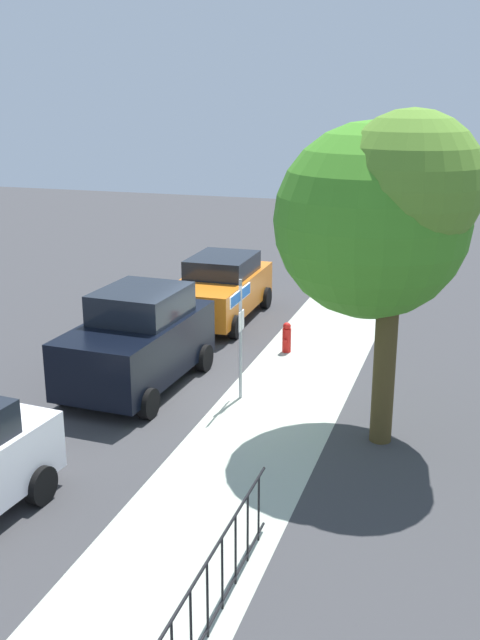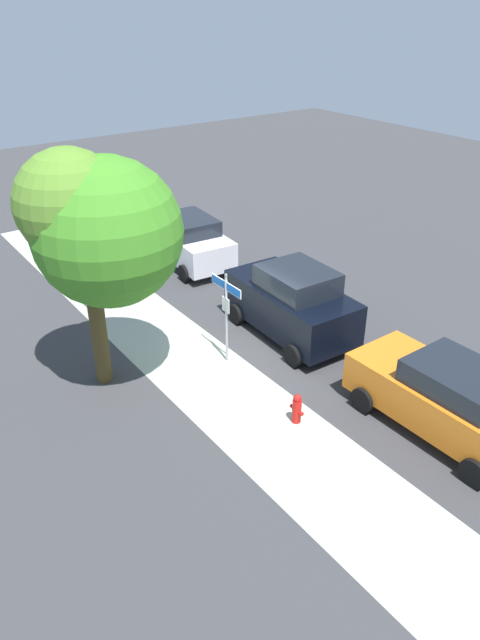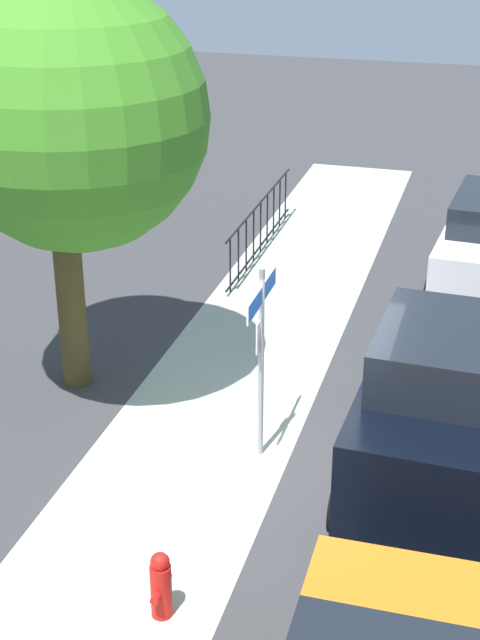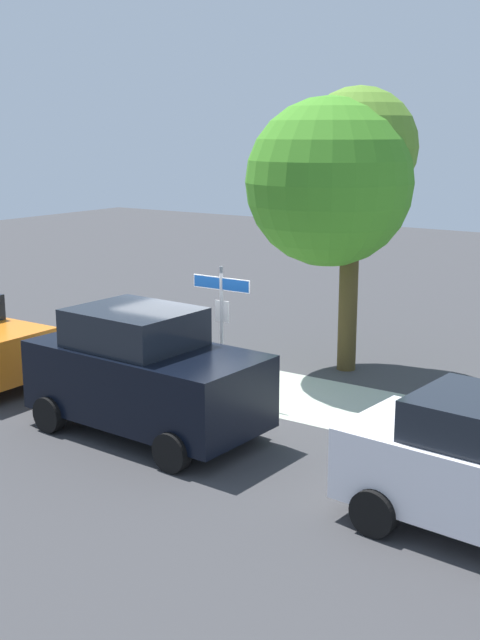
{
  "view_description": "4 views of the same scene",
  "coord_description": "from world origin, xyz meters",
  "px_view_note": "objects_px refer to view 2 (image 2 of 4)",
  "views": [
    {
      "loc": [
        14.43,
        5.0,
        6.35
      ],
      "look_at": [
        0.27,
        0.42,
        1.78
      ],
      "focal_mm": 42.11,
      "sensor_mm": 36.0,
      "label": 1
    },
    {
      "loc": [
        -11.19,
        8.18,
        8.91
      ],
      "look_at": [
        0.06,
        0.04,
        1.22
      ],
      "focal_mm": 32.97,
      "sensor_mm": 36.0,
      "label": 2
    },
    {
      "loc": [
        -9.98,
        -2.24,
        6.89
      ],
      "look_at": [
        0.22,
        0.69,
        1.89
      ],
      "focal_mm": 52.89,
      "sensor_mm": 36.0,
      "label": 3
    },
    {
      "loc": [
        9.22,
        -12.08,
        5.15
      ],
      "look_at": [
        1.01,
        -0.17,
        1.79
      ],
      "focal_mm": 45.7,
      "sensor_mm": 36.0,
      "label": 4
    }
  ],
  "objects_px": {
    "street_sign": "(226,303)",
    "shade_tree": "(99,225)",
    "car_black": "(292,302)",
    "car_orange": "(447,397)",
    "fire_hydrant": "(297,408)",
    "car_white": "(187,239)"
  },
  "relations": [
    {
      "from": "shade_tree",
      "to": "car_white",
      "type": "relative_size",
      "value": 1.31
    },
    {
      "from": "street_sign",
      "to": "car_white",
      "type": "bearing_deg",
      "value": -22.66
    },
    {
      "from": "shade_tree",
      "to": "car_black",
      "type": "relative_size",
      "value": 1.42
    },
    {
      "from": "shade_tree",
      "to": "car_orange",
      "type": "relative_size",
      "value": 1.34
    },
    {
      "from": "street_sign",
      "to": "shade_tree",
      "type": "bearing_deg",
      "value": 73.13
    },
    {
      "from": "shade_tree",
      "to": "car_white",
      "type": "distance_m",
      "value": 8.63
    },
    {
      "from": "car_orange",
      "to": "fire_hydrant",
      "type": "height_order",
      "value": "car_orange"
    },
    {
      "from": "car_white",
      "to": "fire_hydrant",
      "type": "bearing_deg",
      "value": 167.72
    },
    {
      "from": "street_sign",
      "to": "shade_tree",
      "type": "xyz_separation_m",
      "value": [
        0.88,
        2.9,
        2.5
      ]
    },
    {
      "from": "car_orange",
      "to": "car_white",
      "type": "xyz_separation_m",
      "value": [
        11.89,
        -0.36,
        0.02
      ]
    },
    {
      "from": "car_white",
      "to": "fire_hydrant",
      "type": "distance_m",
      "value": 10.13
    },
    {
      "from": "street_sign",
      "to": "shade_tree",
      "type": "distance_m",
      "value": 3.93
    },
    {
      "from": "car_black",
      "to": "car_white",
      "type": "relative_size",
      "value": 0.92
    },
    {
      "from": "car_black",
      "to": "fire_hydrant",
      "type": "relative_size",
      "value": 5.5
    },
    {
      "from": "car_black",
      "to": "car_orange",
      "type": "bearing_deg",
      "value": -177.51
    },
    {
      "from": "car_orange",
      "to": "car_white",
      "type": "height_order",
      "value": "car_white"
    },
    {
      "from": "shade_tree",
      "to": "car_orange",
      "type": "height_order",
      "value": "shade_tree"
    },
    {
      "from": "street_sign",
      "to": "fire_hydrant",
      "type": "distance_m",
      "value": 3.49
    },
    {
      "from": "fire_hydrant",
      "to": "car_orange",
      "type": "bearing_deg",
      "value": -130.83
    },
    {
      "from": "car_black",
      "to": "car_white",
      "type": "xyz_separation_m",
      "value": [
        6.45,
        -0.36,
        -0.15
      ]
    },
    {
      "from": "car_orange",
      "to": "car_black",
      "type": "xyz_separation_m",
      "value": [
        5.44,
        0.0,
        0.16
      ]
    },
    {
      "from": "fire_hydrant",
      "to": "car_black",
      "type": "bearing_deg",
      "value": -38.24
    }
  ]
}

